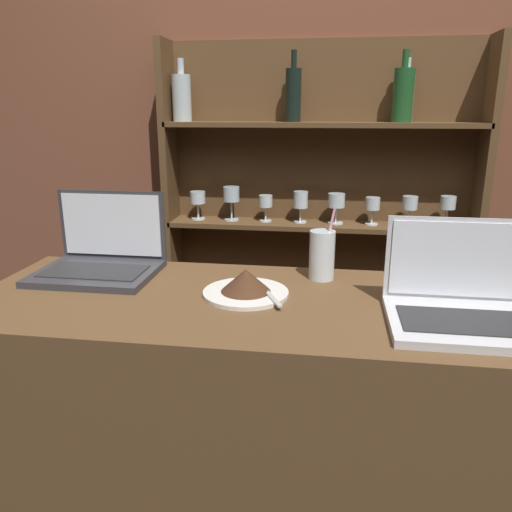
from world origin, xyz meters
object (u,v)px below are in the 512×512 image
Objects in this scene: laptop_near at (102,257)px; laptop_far at (459,302)px; cake_plate at (246,285)px; water_glass at (322,255)px.

laptop_far is at bearing -12.71° from laptop_near.
laptop_far is 1.42× the size of cake_plate.
cake_plate is at bearing 169.92° from laptop_far.
laptop_far is 1.52× the size of water_glass.
laptop_far is 0.48m from cake_plate.
water_glass is (-0.29, 0.24, 0.02)m from laptop_far.
cake_plate is at bearing -139.83° from water_glass.
laptop_far is at bearing -38.66° from water_glass.
water_glass is (0.18, 0.15, 0.04)m from cake_plate.
cake_plate is 0.24m from water_glass.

